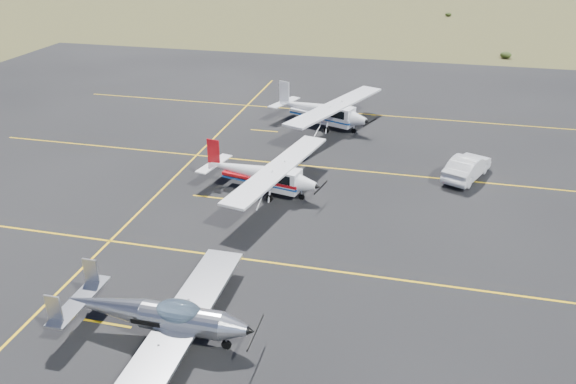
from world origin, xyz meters
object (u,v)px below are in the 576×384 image
at_px(aircraft_cessna, 262,173).
at_px(sedan, 467,167).
at_px(aircraft_plain, 323,110).
at_px(aircraft_low_wing, 161,316).

xyz_separation_m(aircraft_cessna, sedan, (11.20, 4.55, -0.44)).
bearing_deg(sedan, aircraft_cessna, 45.69).
relative_size(aircraft_plain, sedan, 2.57).
bearing_deg(aircraft_plain, sedan, -13.72).
xyz_separation_m(aircraft_low_wing, aircraft_plain, (1.49, 24.20, 0.24)).
bearing_deg(aircraft_low_wing, aircraft_cessna, 89.44).
xyz_separation_m(aircraft_low_wing, aircraft_cessna, (0.20, 12.64, 0.13)).
xyz_separation_m(aircraft_cessna, aircraft_plain, (1.29, 11.56, 0.11)).
bearing_deg(aircraft_plain, aircraft_cessna, -74.84).
bearing_deg(aircraft_cessna, aircraft_plain, 95.65).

